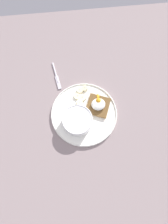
% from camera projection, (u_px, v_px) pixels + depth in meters
% --- Properties ---
extents(ground_plane, '(1.20, 1.20, 0.02)m').
position_uv_depth(ground_plane, '(84.00, 115.00, 0.78)').
color(ground_plane, gray).
rests_on(ground_plane, ground).
extents(plate, '(0.29, 0.29, 0.02)m').
position_uv_depth(plate, '(84.00, 114.00, 0.77)').
color(plate, white).
rests_on(plate, ground_plane).
extents(oatmeal_bowl, '(0.13, 0.13, 0.05)m').
position_uv_depth(oatmeal_bowl, '(77.00, 121.00, 0.73)').
color(oatmeal_bowl, white).
rests_on(oatmeal_bowl, plate).
extents(toast_slice, '(0.12, 0.12, 0.01)m').
position_uv_depth(toast_slice, '(98.00, 106.00, 0.77)').
color(toast_slice, brown).
rests_on(toast_slice, plate).
extents(poached_egg, '(0.06, 0.08, 0.03)m').
position_uv_depth(poached_egg, '(98.00, 104.00, 0.75)').
color(poached_egg, white).
rests_on(poached_egg, toast_slice).
extents(banana_slice_front, '(0.04, 0.04, 0.02)m').
position_uv_depth(banana_slice_front, '(80.00, 103.00, 0.77)').
color(banana_slice_front, beige).
rests_on(banana_slice_front, plate).
extents(banana_slice_left, '(0.04, 0.04, 0.01)m').
position_uv_depth(banana_slice_left, '(80.00, 90.00, 0.79)').
color(banana_slice_left, beige).
rests_on(banana_slice_left, plate).
extents(banana_slice_back, '(0.05, 0.05, 0.01)m').
position_uv_depth(banana_slice_back, '(83.00, 98.00, 0.78)').
color(banana_slice_back, beige).
rests_on(banana_slice_back, plate).
extents(banana_slice_right, '(0.04, 0.04, 0.01)m').
position_uv_depth(banana_slice_right, '(78.00, 96.00, 0.79)').
color(banana_slice_right, beige).
rests_on(banana_slice_right, plate).
extents(banana_slice_inner, '(0.03, 0.03, 0.02)m').
position_uv_depth(banana_slice_inner, '(85.00, 88.00, 0.79)').
color(banana_slice_inner, '#EEE8BA').
rests_on(banana_slice_inner, plate).
extents(knife, '(0.04, 0.14, 0.01)m').
position_uv_depth(knife, '(56.00, 76.00, 0.83)').
color(knife, silver).
rests_on(knife, ground_plane).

